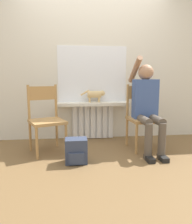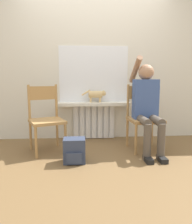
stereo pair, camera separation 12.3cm
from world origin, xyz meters
name	(u,v)px [view 2 (the right image)]	position (x,y,z in m)	size (l,w,h in m)	color
ground_plane	(100,163)	(0.00, 0.00, 0.00)	(12.00, 12.00, 0.00)	brown
wall_with_window	(93,60)	(0.00, 1.23, 1.35)	(7.00, 0.06, 2.70)	silver
radiator	(94,122)	(0.00, 1.15, 0.29)	(0.72, 0.08, 0.59)	white
windowsill	(94,104)	(0.00, 1.07, 0.61)	(1.21, 0.26, 0.05)	white
window_glass	(94,74)	(0.00, 1.20, 1.10)	(1.16, 0.01, 0.93)	white
chair_left	(46,118)	(-0.72, 0.53, 0.48)	(0.58, 0.58, 0.95)	#B2844C
chair_right	(144,117)	(0.70, 0.54, 0.48)	(0.48, 0.48, 0.95)	#B2844C
person	(147,103)	(0.70, 0.42, 0.69)	(0.36, 0.99, 1.35)	brown
cat	(96,95)	(0.04, 1.10, 0.77)	(0.42, 0.11, 0.21)	#DBB77A
backpack	(74,151)	(-0.31, 0.06, 0.15)	(0.27, 0.23, 0.31)	#333D56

